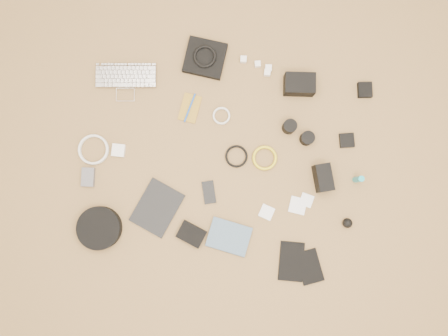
# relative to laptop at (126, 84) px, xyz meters

# --- Properties ---
(room_shell) EXTENTS (4.04, 4.04, 2.58)m
(room_shell) POSITION_rel_laptop_xyz_m (0.52, -0.32, 1.24)
(room_shell) COLOR olive
(room_shell) RESTS_ON ground
(laptop) EXTENTS (0.32, 0.24, 0.02)m
(laptop) POSITION_rel_laptop_xyz_m (0.00, 0.00, 0.00)
(laptop) COLOR #B8B9BD
(laptop) RESTS_ON ground
(headphone_pouch) EXTENTS (0.21, 0.20, 0.03)m
(headphone_pouch) POSITION_rel_laptop_xyz_m (0.37, 0.18, 0.01)
(headphone_pouch) COLOR black
(headphone_pouch) RESTS_ON ground
(headphones) EXTENTS (0.14, 0.14, 0.01)m
(headphones) POSITION_rel_laptop_xyz_m (0.37, 0.18, 0.03)
(headphones) COLOR black
(headphones) RESTS_ON headphone_pouch
(charger_a) EXTENTS (0.03, 0.03, 0.03)m
(charger_a) POSITION_rel_laptop_xyz_m (0.56, 0.20, 0.00)
(charger_a) COLOR white
(charger_a) RESTS_ON ground
(charger_b) EXTENTS (0.03, 0.03, 0.03)m
(charger_b) POSITION_rel_laptop_xyz_m (0.64, 0.18, 0.00)
(charger_b) COLOR white
(charger_b) RESTS_ON ground
(charger_c) EXTENTS (0.03, 0.03, 0.03)m
(charger_c) POSITION_rel_laptop_xyz_m (0.69, 0.17, 0.00)
(charger_c) COLOR white
(charger_c) RESTS_ON ground
(charger_d) EXTENTS (0.03, 0.03, 0.03)m
(charger_d) POSITION_rel_laptop_xyz_m (0.69, 0.15, 0.00)
(charger_d) COLOR white
(charger_d) RESTS_ON ground
(dslr_camera) EXTENTS (0.16, 0.12, 0.08)m
(dslr_camera) POSITION_rel_laptop_xyz_m (0.85, 0.10, 0.03)
(dslr_camera) COLOR black
(dslr_camera) RESTS_ON ground
(lens_pouch) EXTENTS (0.08, 0.09, 0.03)m
(lens_pouch) POSITION_rel_laptop_xyz_m (1.18, 0.12, 0.00)
(lens_pouch) COLOR black
(lens_pouch) RESTS_ON ground
(notebook_olive) EXTENTS (0.11, 0.15, 0.01)m
(notebook_olive) POSITION_rel_laptop_xyz_m (0.33, -0.08, -0.01)
(notebook_olive) COLOR olive
(notebook_olive) RESTS_ON ground
(pen_blue) EXTENTS (0.04, 0.15, 0.01)m
(pen_blue) POSITION_rel_laptop_xyz_m (0.33, -0.08, 0.00)
(pen_blue) COLOR #1545AE
(pen_blue) RESTS_ON notebook_olive
(cable_white_a) EXTENTS (0.09, 0.09, 0.01)m
(cable_white_a) POSITION_rel_laptop_xyz_m (0.49, -0.10, -0.01)
(cable_white_a) COLOR silver
(cable_white_a) RESTS_ON ground
(lens_a) EXTENTS (0.08, 0.08, 0.07)m
(lens_a) POSITION_rel_laptop_xyz_m (0.83, -0.11, 0.02)
(lens_a) COLOR black
(lens_a) RESTS_ON ground
(lens_b) EXTENTS (0.08, 0.08, 0.06)m
(lens_b) POSITION_rel_laptop_xyz_m (0.92, -0.16, 0.02)
(lens_b) COLOR black
(lens_b) RESTS_ON ground
(card_reader) EXTENTS (0.08, 0.08, 0.02)m
(card_reader) POSITION_rel_laptop_xyz_m (1.12, -0.14, -0.00)
(card_reader) COLOR black
(card_reader) RESTS_ON ground
(power_brick) EXTENTS (0.06, 0.06, 0.03)m
(power_brick) POSITION_rel_laptop_xyz_m (0.01, -0.33, 0.00)
(power_brick) COLOR white
(power_brick) RESTS_ON ground
(cable_white_b) EXTENTS (0.19, 0.19, 0.01)m
(cable_white_b) POSITION_rel_laptop_xyz_m (-0.11, -0.34, -0.01)
(cable_white_b) COLOR silver
(cable_white_b) RESTS_ON ground
(cable_black) EXTENTS (0.14, 0.14, 0.01)m
(cable_black) POSITION_rel_laptop_xyz_m (0.59, -0.29, -0.01)
(cable_black) COLOR black
(cable_black) RESTS_ON ground
(cable_yellow) EXTENTS (0.13, 0.13, 0.01)m
(cable_yellow) POSITION_rel_laptop_xyz_m (0.73, -0.28, -0.00)
(cable_yellow) COLOR gold
(cable_yellow) RESTS_ON ground
(flash) EXTENTS (0.11, 0.15, 0.10)m
(flash) POSITION_rel_laptop_xyz_m (1.01, -0.34, 0.04)
(flash) COLOR black
(flash) RESTS_ON ground
(lens_cleaner) EXTENTS (0.04, 0.04, 0.10)m
(lens_cleaner) POSITION_rel_laptop_xyz_m (1.18, -0.33, 0.04)
(lens_cleaner) COLOR teal
(lens_cleaner) RESTS_ON ground
(battery_charger) EXTENTS (0.07, 0.10, 0.03)m
(battery_charger) POSITION_rel_laptop_xyz_m (-0.12, -0.48, 0.00)
(battery_charger) COLOR #55555A
(battery_charger) RESTS_ON ground
(tablet) EXTENTS (0.26, 0.29, 0.01)m
(tablet) POSITION_rel_laptop_xyz_m (0.24, -0.59, -0.01)
(tablet) COLOR black
(tablet) RESTS_ON ground
(phone) EXTENTS (0.09, 0.12, 0.01)m
(phone) POSITION_rel_laptop_xyz_m (0.48, -0.48, -0.01)
(phone) COLOR black
(phone) RESTS_ON ground
(filter_case_left) EXTENTS (0.08, 0.08, 0.01)m
(filter_case_left) POSITION_rel_laptop_xyz_m (0.77, -0.54, -0.01)
(filter_case_left) COLOR silver
(filter_case_left) RESTS_ON ground
(filter_case_mid) EXTENTS (0.09, 0.09, 0.01)m
(filter_case_mid) POSITION_rel_laptop_xyz_m (0.92, -0.49, -0.01)
(filter_case_mid) COLOR silver
(filter_case_mid) RESTS_ON ground
(filter_case_right) EXTENTS (0.07, 0.07, 0.01)m
(filter_case_right) POSITION_rel_laptop_xyz_m (0.96, -0.46, -0.01)
(filter_case_right) COLOR silver
(filter_case_right) RESTS_ON ground
(air_blower) EXTENTS (0.06, 0.06, 0.05)m
(air_blower) POSITION_rel_laptop_xyz_m (1.16, -0.54, 0.01)
(air_blower) COLOR black
(air_blower) RESTS_ON ground
(headphone_case) EXTENTS (0.25, 0.25, 0.06)m
(headphone_case) POSITION_rel_laptop_xyz_m (-0.02, -0.72, 0.02)
(headphone_case) COLOR black
(headphone_case) RESTS_ON ground
(drive_case) EXTENTS (0.15, 0.13, 0.03)m
(drive_case) POSITION_rel_laptop_xyz_m (0.42, -0.69, 0.00)
(drive_case) COLOR black
(drive_case) RESTS_ON ground
(paperback) EXTENTS (0.22, 0.18, 0.02)m
(paperback) POSITION_rel_laptop_xyz_m (0.59, -0.75, -0.00)
(paperback) COLOR #465F77
(paperback) RESTS_ON ground
(notebook_black_a) EXTENTS (0.12, 0.19, 0.01)m
(notebook_black_a) POSITION_rel_laptop_xyz_m (0.92, -0.76, -0.01)
(notebook_black_a) COLOR black
(notebook_black_a) RESTS_ON ground
(notebook_black_b) EXTENTS (0.16, 0.19, 0.01)m
(notebook_black_b) POSITION_rel_laptop_xyz_m (1.01, -0.77, -0.01)
(notebook_black_b) COLOR black
(notebook_black_b) RESTS_ON ground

